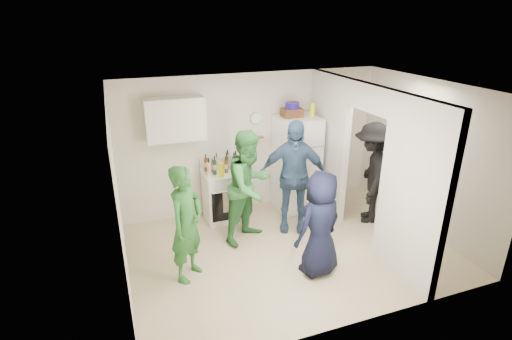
{
  "coord_description": "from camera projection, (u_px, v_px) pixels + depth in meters",
  "views": [
    {
      "loc": [
        -2.33,
        -4.82,
        3.45
      ],
      "look_at": [
        -0.42,
        0.4,
        1.25
      ],
      "focal_mm": 28.0,
      "sensor_mm": 36.0,
      "label": 1
    }
  ],
  "objects": [
    {
      "name": "wall_front",
      "position": [
        360.0,
        233.0,
        4.28
      ],
      "size": [
        4.8,
        0.0,
        4.8
      ],
      "primitive_type": "plane",
      "rotation": [
        -1.57,
        0.0,
        0.0
      ],
      "color": "silver",
      "rests_on": "floor"
    },
    {
      "name": "nook_valance",
      "position": [
        421.0,
        109.0,
        6.41
      ],
      "size": [
        0.04,
        0.82,
        0.18
      ],
      "primitive_type": "cube",
      "color": "white",
      "rests_on": "wall_right"
    },
    {
      "name": "ceiling",
      "position": [
        296.0,
        89.0,
        5.3
      ],
      "size": [
        4.8,
        4.8,
        0.0
      ],
      "primitive_type": "plane",
      "rotation": [
        3.14,
        0.0,
        0.0
      ],
      "color": "white",
      "rests_on": "wall_back"
    },
    {
      "name": "wicker_basket",
      "position": [
        292.0,
        113.0,
        6.96
      ],
      "size": [
        0.35,
        0.25,
        0.15
      ],
      "primitive_type": "cube",
      "color": "brown",
      "rests_on": "fridge"
    },
    {
      "name": "red_cup",
      "position": [
        240.0,
        171.0,
        6.76
      ],
      "size": [
        0.09,
        0.09,
        0.12
      ],
      "primitive_type": "cylinder",
      "color": "red",
      "rests_on": "stove"
    },
    {
      "name": "bottle_k",
      "position": [
        212.0,
        166.0,
        6.79
      ],
      "size": [
        0.06,
        0.06,
        0.25
      ],
      "primitive_type": "cylinder",
      "color": "brown",
      "rests_on": "stove"
    },
    {
      "name": "yellow_cup_stack_stove",
      "position": [
        221.0,
        170.0,
        6.61
      ],
      "size": [
        0.09,
        0.09,
        0.25
      ],
      "primitive_type": "cylinder",
      "color": "yellow",
      "rests_on": "stove"
    },
    {
      "name": "bottle_a",
      "position": [
        206.0,
        163.0,
        6.85
      ],
      "size": [
        0.07,
        0.07,
        0.31
      ],
      "primitive_type": "cylinder",
      "color": "brown",
      "rests_on": "stove"
    },
    {
      "name": "spice_shelf",
      "position": [
        254.0,
        138.0,
        7.16
      ],
      "size": [
        0.35,
        0.08,
        0.03
      ],
      "primitive_type": "cube",
      "color": "olive",
      "rests_on": "wall_back"
    },
    {
      "name": "nook_window",
      "position": [
        420.0,
        130.0,
        6.55
      ],
      "size": [
        0.03,
        0.7,
        0.8
      ],
      "primitive_type": "cube",
      "color": "black",
      "rests_on": "wall_right"
    },
    {
      "name": "bottle_b",
      "position": [
        215.0,
        165.0,
        6.7
      ],
      "size": [
        0.06,
        0.06,
        0.33
      ],
      "primitive_type": "cylinder",
      "color": "#18492B",
      "rests_on": "stove"
    },
    {
      "name": "bottle_f",
      "position": [
        234.0,
        161.0,
        6.9
      ],
      "size": [
        0.07,
        0.07,
        0.32
      ],
      "primitive_type": "cylinder",
      "color": "#1A3F17",
      "rests_on": "stove"
    },
    {
      "name": "bottle_j",
      "position": [
        242.0,
        164.0,
        6.84
      ],
      "size": [
        0.07,
        0.07,
        0.26
      ],
      "primitive_type": "cylinder",
      "color": "#23672E",
      "rests_on": "stove"
    },
    {
      "name": "person_green_left",
      "position": [
        186.0,
        224.0,
        5.31
      ],
      "size": [
        0.7,
        0.71,
        1.65
      ],
      "primitive_type": "imported",
      "rotation": [
        0.0,
        0.0,
        0.82
      ],
      "color": "#2D702F",
      "rests_on": "floor"
    },
    {
      "name": "bottle_d",
      "position": [
        226.0,
        164.0,
        6.78
      ],
      "size": [
        0.06,
        0.06,
        0.29
      ],
      "primitive_type": "cylinder",
      "color": "brown",
      "rests_on": "stove"
    },
    {
      "name": "partition_header",
      "position": [
        371.0,
        98.0,
        5.76
      ],
      "size": [
        0.12,
        1.0,
        0.4
      ],
      "primitive_type": "cube",
      "color": "silver",
      "rests_on": "partition_pier_back"
    },
    {
      "name": "wall_left",
      "position": [
        119.0,
        201.0,
        4.99
      ],
      "size": [
        0.0,
        3.4,
        3.4
      ],
      "primitive_type": "plane",
      "rotation": [
        1.57,
        0.0,
        1.57
      ],
      "color": "silver",
      "rests_on": "floor"
    },
    {
      "name": "wall_clock",
      "position": [
        256.0,
        118.0,
        7.08
      ],
      "size": [
        0.22,
        0.02,
        0.22
      ],
      "primitive_type": "cylinder",
      "rotation": [
        1.57,
        0.0,
        0.0
      ],
      "color": "white",
      "rests_on": "wall_back"
    },
    {
      "name": "yellow_cup_stack_top",
      "position": [
        312.0,
        110.0,
        6.91
      ],
      "size": [
        0.09,
        0.09,
        0.25
      ],
      "primitive_type": "cylinder",
      "color": "#D6E713",
      "rests_on": "fridge"
    },
    {
      "name": "blue_bowl",
      "position": [
        292.0,
        105.0,
        6.91
      ],
      "size": [
        0.24,
        0.24,
        0.11
      ],
      "primitive_type": "cylinder",
      "color": "#26148C",
      "rests_on": "wicker_basket"
    },
    {
      "name": "wall_back",
      "position": [
        253.0,
        142.0,
        7.24
      ],
      "size": [
        4.8,
        0.0,
        4.8
      ],
      "primitive_type": "plane",
      "rotation": [
        1.57,
        0.0,
        0.0
      ],
      "color": "silver",
      "rests_on": "floor"
    },
    {
      "name": "wall_right",
      "position": [
        426.0,
        157.0,
        6.53
      ],
      "size": [
        0.0,
        3.4,
        3.4
      ],
      "primitive_type": "plane",
      "rotation": [
        1.57,
        0.0,
        -1.57
      ],
      "color": "silver",
      "rests_on": "floor"
    },
    {
      "name": "nook_window_frame",
      "position": [
        419.0,
        130.0,
        6.54
      ],
      "size": [
        0.04,
        0.76,
        0.86
      ],
      "primitive_type": "cube",
      "color": "white",
      "rests_on": "wall_right"
    },
    {
      "name": "upper_cabinet",
      "position": [
        175.0,
        119.0,
        6.42
      ],
      "size": [
        0.95,
        0.34,
        0.7
      ],
      "primitive_type": "cube",
      "color": "silver",
      "rests_on": "wall_back"
    },
    {
      "name": "person_green_center",
      "position": [
        249.0,
        187.0,
        6.23
      ],
      "size": [
        1.11,
        1.04,
        1.83
      ],
      "primitive_type": "imported",
      "rotation": [
        0.0,
        0.0,
        0.53
      ],
      "color": "#398241",
      "rests_on": "floor"
    },
    {
      "name": "bottle_g",
      "position": [
        236.0,
        159.0,
        7.02
      ],
      "size": [
        0.08,
        0.08,
        0.31
      ],
      "primitive_type": "cylinder",
      "color": "olive",
      "rests_on": "stove"
    },
    {
      "name": "person_navy",
      "position": [
        320.0,
        224.0,
        5.43
      ],
      "size": [
        0.85,
        0.68,
        1.52
      ],
      "primitive_type": "imported",
      "rotation": [
        0.0,
        0.0,
        -2.85
      ],
      "color": "black",
      "rests_on": "floor"
    },
    {
      "name": "stove",
      "position": [
        225.0,
        195.0,
        7.05
      ],
      "size": [
        0.75,
        0.62,
        0.89
      ],
      "primitive_type": "cube",
      "color": "white",
      "rests_on": "floor"
    },
    {
      "name": "floor",
      "position": [
        290.0,
        250.0,
        6.22
      ],
      "size": [
        4.8,
        4.8,
        0.0
      ],
      "primitive_type": "plane",
      "color": "#C4AE8A",
      "rests_on": "ground"
    },
    {
      "name": "partition_pier_front",
      "position": [
        413.0,
        194.0,
        5.18
      ],
      "size": [
        0.12,
        1.2,
        2.5
      ],
      "primitive_type": "cube",
      "color": "silver",
      "rests_on": "floor"
    },
    {
      "name": "bottle_i",
      "position": [
        227.0,
        161.0,
        6.92
      ],
      "size": [
        0.06,
        0.06,
        0.31
      ],
      "primitive_type": "cylinder",
      "color": "#52330E",
      "rests_on": "stove"
    },
    {
      "name": "bottle_e",
      "position": [
        228.0,
        159.0,
        7.0
      ],
      "size": [
        0.08,
        0.08,
        0.32
      ],
      "primitive_type": "cylinder",
      "color": "silver",
      "rests_on": "stove"
    },
    {
      "name": "person_denim",
      "position": [
        293.0,
        176.0,
        6.52
      ],
      "size": [
        1.21,
        0.88,
        1.9
      ],
      "primitive_type": "imported",
      "rotation": [
        0.0,
        0.0,
        -0.42
      ],
      "color": "#375679",
      "rests_on": "floor"
    },
    {
      "name": "bottle_h",
      "position": [
        209.0,
        167.0,
        6.62
      ],
      "size": [
        0.07,
        0.07,
        0.33
      ],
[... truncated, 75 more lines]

